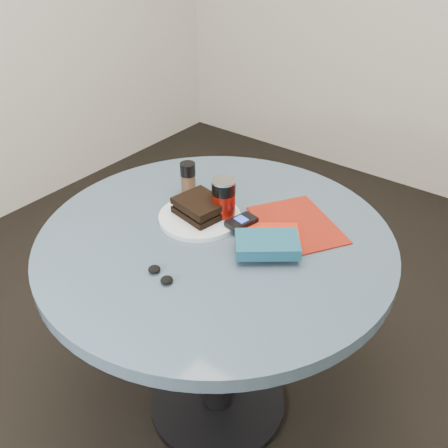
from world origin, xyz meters
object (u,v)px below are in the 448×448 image
Objects in this scene: soda_can at (224,200)px; red_book at (269,235)px; mp3_player at (241,222)px; pepper_grinder at (188,179)px; headphones at (160,275)px; novel at (267,244)px; table at (216,280)px; sandwich at (200,207)px; plate at (200,217)px; magazine at (297,225)px.

soda_can is 0.79× the size of red_book.
pepper_grinder is at bearing 166.97° from mp3_player.
novel is at bearing 56.44° from headphones.
red_book is at bearing 79.08° from novel.
soda_can is 0.32m from headphones.
soda_can is 0.08m from mp3_player.
table is 0.22m from sandwich.
pepper_grinder is at bearing 148.81° from table.
pepper_grinder is at bearing 143.16° from plate.
red_book is at bearing 30.58° from table.
mp3_player is (-0.12, -0.11, 0.02)m from magazine.
novel is at bearing -17.06° from pepper_grinder.
mp3_player reaches higher than magazine.
mp3_player reaches higher than red_book.
red_book is 0.09m from mp3_player.
headphones is (0.00, -0.23, 0.17)m from table.
pepper_grinder reaches higher than sandwich.
sandwich is 0.95× the size of red_book.
pepper_grinder is at bearing 124.53° from novel.
plate is at bearing -116.56° from magazine.
red_book is at bearing -8.24° from pepper_grinder.
table is 6.42× the size of sandwich.
table is 0.19m from plate.
novel is at bearing -5.38° from plate.
plate is (-0.09, 0.04, 0.17)m from table.
headphones is at bearing -88.78° from table.
sandwich is at bearing -143.32° from soda_can.
soda_can reaches higher than pepper_grinder.
headphones is (-0.15, -0.41, 0.01)m from magazine.
plate is at bearing -36.84° from pepper_grinder.
sandwich is 1.42× the size of pepper_grinder.
sandwich is 0.15m from pepper_grinder.
novel reaches higher than table.
sandwich is at bearing 98.67° from plate.
mp3_player is 1.06× the size of headphones.
novel is at bearing -98.99° from red_book.
mp3_player reaches higher than plate.
plate reaches higher than magazine.
soda_can is 0.17m from red_book.
pepper_grinder reaches higher than headphones.
sandwich is 0.22m from red_book.
plate is 2.19× the size of pepper_grinder.
sandwich is 0.28m from magazine.
table is at bearing 174.09° from red_book.
magazine is at bearing 27.85° from soda_can.
magazine is 0.44m from headphones.
mp3_player is (0.07, -0.01, -0.04)m from soda_can.
novel is at bearing -19.44° from soda_can.
magazine is at bearing 69.75° from headphones.
red_book is (0.34, -0.05, -0.04)m from pepper_grinder.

